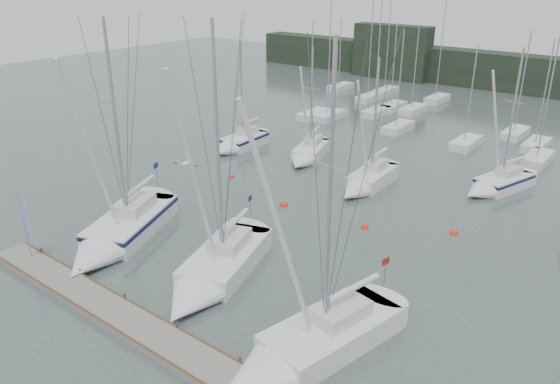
{
  "coord_description": "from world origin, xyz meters",
  "views": [
    {
      "loc": [
        19.09,
        -17.99,
        16.42
      ],
      "look_at": [
        1.15,
        5.0,
        4.22
      ],
      "focal_mm": 35.0,
      "sensor_mm": 36.0,
      "label": 1
    }
  ],
  "objects_px": {
    "buoy_d": "(454,233)",
    "buoy_c": "(232,177)",
    "buoy_b": "(365,227)",
    "sailboat_near_center": "(210,277)",
    "sailboat_near_right": "(299,352)",
    "sailboat_mid_b": "(307,155)",
    "dock_banner": "(25,221)",
    "sailboat_mid_d": "(494,185)",
    "sailboat_mid_c": "(365,183)",
    "sailboat_near_left": "(116,236)",
    "buoy_a": "(284,205)",
    "sailboat_mid_a": "(238,144)"
  },
  "relations": [
    {
      "from": "sailboat_mid_d",
      "to": "buoy_c",
      "type": "xyz_separation_m",
      "value": [
        -18.25,
        -10.29,
        -0.54
      ]
    },
    {
      "from": "sailboat_near_center",
      "to": "buoy_a",
      "type": "height_order",
      "value": "sailboat_near_center"
    },
    {
      "from": "sailboat_near_left",
      "to": "dock_banner",
      "type": "height_order",
      "value": "sailboat_near_left"
    },
    {
      "from": "buoy_d",
      "to": "dock_banner",
      "type": "bearing_deg",
      "value": -133.47
    },
    {
      "from": "sailboat_mid_b",
      "to": "sailboat_mid_d",
      "type": "relative_size",
      "value": 0.91
    },
    {
      "from": "sailboat_near_left",
      "to": "sailboat_near_center",
      "type": "height_order",
      "value": "sailboat_near_center"
    },
    {
      "from": "sailboat_mid_a",
      "to": "sailboat_mid_b",
      "type": "bearing_deg",
      "value": 8.59
    },
    {
      "from": "sailboat_near_right",
      "to": "dock_banner",
      "type": "distance_m",
      "value": 17.9
    },
    {
      "from": "buoy_d",
      "to": "buoy_c",
      "type": "bearing_deg",
      "value": -175.59
    },
    {
      "from": "buoy_b",
      "to": "dock_banner",
      "type": "height_order",
      "value": "dock_banner"
    },
    {
      "from": "sailboat_near_center",
      "to": "buoy_d",
      "type": "bearing_deg",
      "value": 42.56
    },
    {
      "from": "sailboat_mid_a",
      "to": "buoy_b",
      "type": "distance_m",
      "value": 19.48
    },
    {
      "from": "sailboat_near_center",
      "to": "sailboat_mid_c",
      "type": "relative_size",
      "value": 1.4
    },
    {
      "from": "buoy_b",
      "to": "buoy_d",
      "type": "height_order",
      "value": "buoy_d"
    },
    {
      "from": "sailboat_near_left",
      "to": "buoy_a",
      "type": "height_order",
      "value": "sailboat_near_left"
    },
    {
      "from": "sailboat_mid_a",
      "to": "sailboat_mid_b",
      "type": "height_order",
      "value": "sailboat_mid_a"
    },
    {
      "from": "dock_banner",
      "to": "buoy_b",
      "type": "bearing_deg",
      "value": 52.65
    },
    {
      "from": "sailboat_mid_b",
      "to": "buoy_c",
      "type": "distance_m",
      "value": 7.73
    },
    {
      "from": "sailboat_near_left",
      "to": "dock_banner",
      "type": "bearing_deg",
      "value": -137.49
    },
    {
      "from": "sailboat_mid_b",
      "to": "sailboat_near_center",
      "type": "bearing_deg",
      "value": -85.82
    },
    {
      "from": "sailboat_near_right",
      "to": "buoy_d",
      "type": "distance_m",
      "value": 16.54
    },
    {
      "from": "dock_banner",
      "to": "sailboat_mid_c",
      "type": "bearing_deg",
      "value": 67.92
    },
    {
      "from": "sailboat_mid_c",
      "to": "sailboat_near_right",
      "type": "bearing_deg",
      "value": -71.51
    },
    {
      "from": "sailboat_near_left",
      "to": "sailboat_near_right",
      "type": "bearing_deg",
      "value": -29.44
    },
    {
      "from": "buoy_a",
      "to": "dock_banner",
      "type": "distance_m",
      "value": 17.37
    },
    {
      "from": "sailboat_mid_b",
      "to": "buoy_a",
      "type": "relative_size",
      "value": 16.29
    },
    {
      "from": "sailboat_near_left",
      "to": "buoy_b",
      "type": "bearing_deg",
      "value": 24.15
    },
    {
      "from": "sailboat_mid_c",
      "to": "sailboat_mid_d",
      "type": "bearing_deg",
      "value": 31.7
    },
    {
      "from": "sailboat_mid_d",
      "to": "buoy_a",
      "type": "relative_size",
      "value": 17.95
    },
    {
      "from": "sailboat_near_center",
      "to": "dock_banner",
      "type": "relative_size",
      "value": 3.7
    },
    {
      "from": "sailboat_near_center",
      "to": "sailboat_near_right",
      "type": "xyz_separation_m",
      "value": [
        7.58,
        -2.09,
        0.03
      ]
    },
    {
      "from": "sailboat_near_left",
      "to": "sailboat_mid_b",
      "type": "bearing_deg",
      "value": 66.84
    },
    {
      "from": "sailboat_near_center",
      "to": "sailboat_near_right",
      "type": "distance_m",
      "value": 7.87
    },
    {
      "from": "sailboat_near_right",
      "to": "sailboat_mid_b",
      "type": "xyz_separation_m",
      "value": [
        -15.43,
        22.38,
        -0.05
      ]
    },
    {
      "from": "sailboat_mid_b",
      "to": "buoy_d",
      "type": "relative_size",
      "value": 19.52
    },
    {
      "from": "sailboat_near_right",
      "to": "sailboat_mid_c",
      "type": "bearing_deg",
      "value": 123.63
    },
    {
      "from": "sailboat_mid_c",
      "to": "dock_banner",
      "type": "distance_m",
      "value": 24.41
    },
    {
      "from": "sailboat_near_right",
      "to": "sailboat_mid_d",
      "type": "height_order",
      "value": "sailboat_near_right"
    },
    {
      "from": "buoy_c",
      "to": "buoy_d",
      "type": "relative_size",
      "value": 0.86
    },
    {
      "from": "buoy_a",
      "to": "dock_banner",
      "type": "height_order",
      "value": "dock_banner"
    },
    {
      "from": "sailboat_near_left",
      "to": "sailboat_mid_b",
      "type": "xyz_separation_m",
      "value": [
        0.1,
        20.6,
        -0.13
      ]
    },
    {
      "from": "sailboat_mid_d",
      "to": "buoy_c",
      "type": "bearing_deg",
      "value": -133.25
    },
    {
      "from": "sailboat_mid_d",
      "to": "buoy_d",
      "type": "bearing_deg",
      "value": -70.7
    },
    {
      "from": "sailboat_near_center",
      "to": "sailboat_mid_b",
      "type": "height_order",
      "value": "sailboat_near_center"
    },
    {
      "from": "sailboat_mid_c",
      "to": "sailboat_near_left",
      "type": "bearing_deg",
      "value": -116.55
    },
    {
      "from": "buoy_c",
      "to": "dock_banner",
      "type": "bearing_deg",
      "value": -88.76
    },
    {
      "from": "buoy_c",
      "to": "sailboat_near_left",
      "type": "bearing_deg",
      "value": -79.73
    },
    {
      "from": "buoy_b",
      "to": "sailboat_mid_d",
      "type": "bearing_deg",
      "value": 67.86
    },
    {
      "from": "sailboat_mid_b",
      "to": "buoy_b",
      "type": "bearing_deg",
      "value": -55.41
    },
    {
      "from": "sailboat_mid_b",
      "to": "sailboat_mid_d",
      "type": "distance_m",
      "value": 16.02
    }
  ]
}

